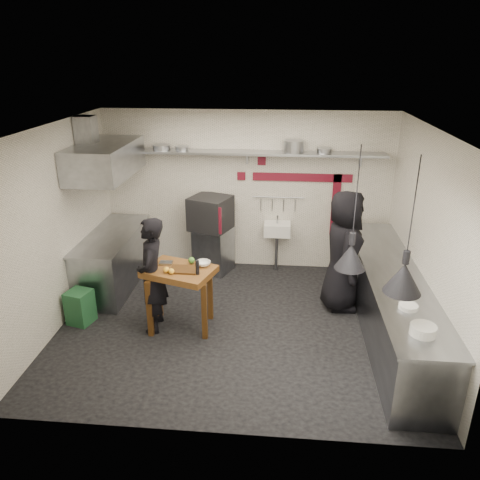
# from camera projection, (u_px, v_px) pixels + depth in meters

# --- Properties ---
(floor) EXTENTS (5.00, 5.00, 0.00)m
(floor) POSITION_uv_depth(u_px,v_px,m) (235.00, 324.00, 6.80)
(floor) COLOR black
(floor) RESTS_ON ground
(ceiling) EXTENTS (5.00, 5.00, 0.00)m
(ceiling) POSITION_uv_depth(u_px,v_px,m) (235.00, 129.00, 5.75)
(ceiling) COLOR beige
(ceiling) RESTS_ON floor
(wall_back) EXTENTS (5.00, 0.04, 2.80)m
(wall_back) POSITION_uv_depth(u_px,v_px,m) (247.00, 191.00, 8.22)
(wall_back) COLOR silver
(wall_back) RESTS_ON floor
(wall_front) EXTENTS (5.00, 0.04, 2.80)m
(wall_front) POSITION_uv_depth(u_px,v_px,m) (212.00, 316.00, 4.34)
(wall_front) COLOR silver
(wall_front) RESTS_ON floor
(wall_left) EXTENTS (0.04, 4.20, 2.80)m
(wall_left) POSITION_uv_depth(u_px,v_px,m) (56.00, 229.00, 6.49)
(wall_left) COLOR silver
(wall_left) RESTS_ON floor
(wall_right) EXTENTS (0.04, 4.20, 2.80)m
(wall_right) POSITION_uv_depth(u_px,v_px,m) (426.00, 241.00, 6.07)
(wall_right) COLOR silver
(wall_right) RESTS_ON floor
(red_band_horiz) EXTENTS (1.70, 0.02, 0.14)m
(red_band_horiz) POSITION_uv_depth(u_px,v_px,m) (302.00, 177.00, 8.01)
(red_band_horiz) COLOR maroon
(red_band_horiz) RESTS_ON wall_back
(red_band_vert) EXTENTS (0.14, 0.02, 1.10)m
(red_band_vert) POSITION_uv_depth(u_px,v_px,m) (335.00, 205.00, 8.14)
(red_band_vert) COLOR maroon
(red_band_vert) RESTS_ON wall_back
(red_tile_a) EXTENTS (0.14, 0.02, 0.14)m
(red_tile_a) POSITION_uv_depth(u_px,v_px,m) (262.00, 161.00, 7.97)
(red_tile_a) COLOR maroon
(red_tile_a) RESTS_ON wall_back
(red_tile_b) EXTENTS (0.14, 0.02, 0.14)m
(red_tile_b) POSITION_uv_depth(u_px,v_px,m) (241.00, 176.00, 8.10)
(red_tile_b) COLOR maroon
(red_tile_b) RESTS_ON wall_back
(back_shelf) EXTENTS (4.60, 0.34, 0.04)m
(back_shelf) POSITION_uv_depth(u_px,v_px,m) (246.00, 153.00, 7.78)
(back_shelf) COLOR gray
(back_shelf) RESTS_ON wall_back
(shelf_bracket_left) EXTENTS (0.04, 0.06, 0.24)m
(shelf_bracket_left) POSITION_uv_depth(u_px,v_px,m) (138.00, 155.00, 8.12)
(shelf_bracket_left) COLOR gray
(shelf_bracket_left) RESTS_ON wall_back
(shelf_bracket_mid) EXTENTS (0.04, 0.06, 0.24)m
(shelf_bracket_mid) POSITION_uv_depth(u_px,v_px,m) (247.00, 157.00, 7.96)
(shelf_bracket_mid) COLOR gray
(shelf_bracket_mid) RESTS_ON wall_back
(shelf_bracket_right) EXTENTS (0.04, 0.06, 0.24)m
(shelf_bracket_right) POSITION_uv_depth(u_px,v_px,m) (361.00, 159.00, 7.80)
(shelf_bracket_right) COLOR gray
(shelf_bracket_right) RESTS_ON wall_back
(pan_far_left) EXTENTS (0.37, 0.37, 0.09)m
(pan_far_left) POSITION_uv_depth(u_px,v_px,m) (162.00, 147.00, 7.88)
(pan_far_left) COLOR gray
(pan_far_left) RESTS_ON back_shelf
(pan_mid_left) EXTENTS (0.23, 0.23, 0.07)m
(pan_mid_left) POSITION_uv_depth(u_px,v_px,m) (182.00, 148.00, 7.85)
(pan_mid_left) COLOR gray
(pan_mid_left) RESTS_ON back_shelf
(stock_pot) EXTENTS (0.34, 0.34, 0.20)m
(stock_pot) POSITION_uv_depth(u_px,v_px,m) (294.00, 146.00, 7.67)
(stock_pot) COLOR gray
(stock_pot) RESTS_ON back_shelf
(pan_right) EXTENTS (0.31, 0.31, 0.08)m
(pan_right) POSITION_uv_depth(u_px,v_px,m) (324.00, 150.00, 7.65)
(pan_right) COLOR gray
(pan_right) RESTS_ON back_shelf
(oven_stand) EXTENTS (0.74, 0.71, 0.80)m
(oven_stand) POSITION_uv_depth(u_px,v_px,m) (214.00, 250.00, 8.34)
(oven_stand) COLOR gray
(oven_stand) RESTS_ON floor
(combi_oven) EXTENTS (0.81, 0.78, 0.58)m
(combi_oven) POSITION_uv_depth(u_px,v_px,m) (211.00, 213.00, 8.08)
(combi_oven) COLOR black
(combi_oven) RESTS_ON oven_stand
(oven_door) EXTENTS (0.43, 0.19, 0.46)m
(oven_door) POSITION_uv_depth(u_px,v_px,m) (209.00, 219.00, 7.79)
(oven_door) COLOR maroon
(oven_door) RESTS_ON combi_oven
(oven_glass) EXTENTS (0.33, 0.14, 0.34)m
(oven_glass) POSITION_uv_depth(u_px,v_px,m) (207.00, 219.00, 7.81)
(oven_glass) COLOR black
(oven_glass) RESTS_ON oven_door
(hand_sink) EXTENTS (0.46, 0.34, 0.22)m
(hand_sink) POSITION_uv_depth(u_px,v_px,m) (277.00, 229.00, 8.23)
(hand_sink) COLOR white
(hand_sink) RESTS_ON wall_back
(sink_tap) EXTENTS (0.03, 0.03, 0.14)m
(sink_tap) POSITION_uv_depth(u_px,v_px,m) (277.00, 219.00, 8.17)
(sink_tap) COLOR gray
(sink_tap) RESTS_ON hand_sink
(sink_drain) EXTENTS (0.06, 0.06, 0.66)m
(sink_drain) POSITION_uv_depth(u_px,v_px,m) (276.00, 253.00, 8.36)
(sink_drain) COLOR gray
(sink_drain) RESTS_ON floor
(utensil_rail) EXTENTS (0.90, 0.02, 0.02)m
(utensil_rail) POSITION_uv_depth(u_px,v_px,m) (278.00, 197.00, 8.16)
(utensil_rail) COLOR gray
(utensil_rail) RESTS_ON wall_back
(counter_right) EXTENTS (0.70, 3.80, 0.90)m
(counter_right) POSITION_uv_depth(u_px,v_px,m) (390.00, 304.00, 6.45)
(counter_right) COLOR gray
(counter_right) RESTS_ON floor
(counter_right_top) EXTENTS (0.76, 3.90, 0.03)m
(counter_right_top) POSITION_uv_depth(u_px,v_px,m) (394.00, 273.00, 6.28)
(counter_right_top) COLOR gray
(counter_right_top) RESTS_ON counter_right
(plate_stack) EXTENTS (0.32, 0.32, 0.11)m
(plate_stack) POSITION_uv_depth(u_px,v_px,m) (423.00, 330.00, 4.87)
(plate_stack) COLOR white
(plate_stack) RESTS_ON counter_right_top
(small_bowl_right) EXTENTS (0.27, 0.27, 0.05)m
(small_bowl_right) POSITION_uv_depth(u_px,v_px,m) (408.00, 307.00, 5.38)
(small_bowl_right) COLOR white
(small_bowl_right) RESTS_ON counter_right_top
(counter_left) EXTENTS (0.70, 1.90, 0.90)m
(counter_left) POSITION_uv_depth(u_px,v_px,m) (113.00, 261.00, 7.78)
(counter_left) COLOR gray
(counter_left) RESTS_ON floor
(counter_left_top) EXTENTS (0.76, 2.00, 0.03)m
(counter_left_top) POSITION_uv_depth(u_px,v_px,m) (110.00, 235.00, 7.61)
(counter_left_top) COLOR gray
(counter_left_top) RESTS_ON counter_left
(extractor_hood) EXTENTS (0.78, 1.60, 0.50)m
(extractor_hood) POSITION_uv_depth(u_px,v_px,m) (105.00, 160.00, 7.14)
(extractor_hood) COLOR gray
(extractor_hood) RESTS_ON ceiling
(hood_duct) EXTENTS (0.28, 0.28, 0.50)m
(hood_duct) POSITION_uv_depth(u_px,v_px,m) (86.00, 133.00, 7.01)
(hood_duct) COLOR gray
(hood_duct) RESTS_ON ceiling
(green_bin) EXTENTS (0.39, 0.39, 0.50)m
(green_bin) POSITION_uv_depth(u_px,v_px,m) (80.00, 307.00, 6.76)
(green_bin) COLOR #1E522C
(green_bin) RESTS_ON floor
(prep_table) EXTENTS (1.07, 0.89, 0.92)m
(prep_table) POSITION_uv_depth(u_px,v_px,m) (181.00, 298.00, 6.57)
(prep_table) COLOR brown
(prep_table) RESTS_ON floor
(cutting_board) EXTENTS (0.38, 0.27, 0.02)m
(cutting_board) POSITION_uv_depth(u_px,v_px,m) (184.00, 270.00, 6.35)
(cutting_board) COLOR #47290F
(cutting_board) RESTS_ON prep_table
(pepper_mill) EXTENTS (0.07, 0.07, 0.20)m
(pepper_mill) POSITION_uv_depth(u_px,v_px,m) (197.00, 267.00, 6.20)
(pepper_mill) COLOR black
(pepper_mill) RESTS_ON prep_table
(lemon_a) EXTENTS (0.09, 0.09, 0.08)m
(lemon_a) POSITION_uv_depth(u_px,v_px,m) (166.00, 270.00, 6.27)
(lemon_a) COLOR yellow
(lemon_a) RESTS_ON prep_table
(lemon_b) EXTENTS (0.09, 0.09, 0.08)m
(lemon_b) POSITION_uv_depth(u_px,v_px,m) (171.00, 271.00, 6.24)
(lemon_b) COLOR yellow
(lemon_b) RESTS_ON prep_table
(veg_ball) EXTENTS (0.10, 0.10, 0.09)m
(veg_ball) POSITION_uv_depth(u_px,v_px,m) (191.00, 260.00, 6.54)
(veg_ball) COLOR #49842D
(veg_ball) RESTS_ON prep_table
(steel_tray) EXTENTS (0.18, 0.13, 0.03)m
(steel_tray) POSITION_uv_depth(u_px,v_px,m) (166.00, 263.00, 6.54)
(steel_tray) COLOR gray
(steel_tray) RESTS_ON prep_table
(bowl) EXTENTS (0.26, 0.26, 0.06)m
(bowl) POSITION_uv_depth(u_px,v_px,m) (203.00, 264.00, 6.48)
(bowl) COLOR white
(bowl) RESTS_ON prep_table
(heat_lamp_near) EXTENTS (0.37, 0.37, 1.40)m
(heat_lamp_near) POSITION_uv_depth(u_px,v_px,m) (355.00, 209.00, 5.04)
(heat_lamp_near) COLOR black
(heat_lamp_near) RESTS_ON ceiling
(heat_lamp_far) EXTENTS (0.45, 0.45, 1.43)m
(heat_lamp_far) POSITION_uv_depth(u_px,v_px,m) (411.00, 227.00, 4.57)
(heat_lamp_far) COLOR black
(heat_lamp_far) RESTS_ON ceiling
(chef_left) EXTENTS (0.46, 0.64, 1.66)m
(chef_left) POSITION_uv_depth(u_px,v_px,m) (152.00, 275.00, 6.41)
(chef_left) COLOR black
(chef_left) RESTS_ON floor
(chef_right) EXTENTS (0.61, 0.92, 1.85)m
(chef_right) POSITION_uv_depth(u_px,v_px,m) (343.00, 251.00, 6.95)
(chef_right) COLOR black
(chef_right) RESTS_ON floor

